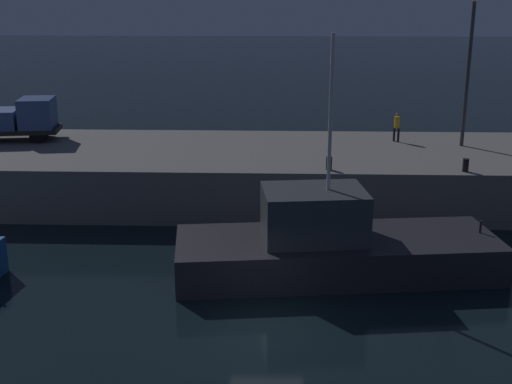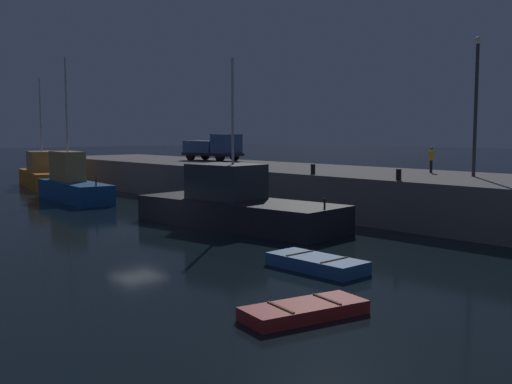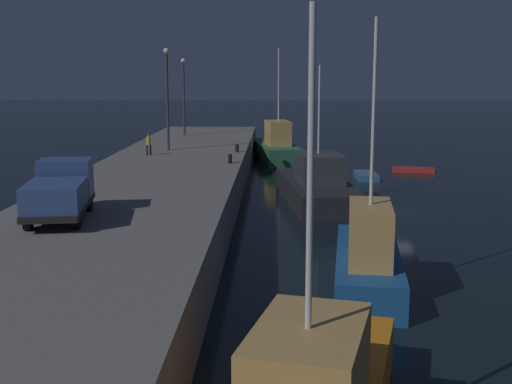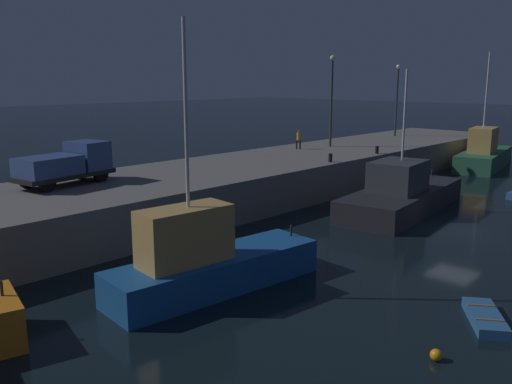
{
  "view_description": "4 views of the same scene",
  "coord_description": "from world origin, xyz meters",
  "px_view_note": "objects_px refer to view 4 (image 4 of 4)",
  "views": [
    {
      "loc": [
        0.36,
        -18.82,
        10.24
      ],
      "look_at": [
        -0.71,
        10.57,
        1.46
      ],
      "focal_mm": 46.21,
      "sensor_mm": 36.0,
      "label": 1
    },
    {
      "loc": [
        27.75,
        -16.64,
        5.14
      ],
      "look_at": [
        -2.25,
        10.35,
        1.15
      ],
      "focal_mm": 43.33,
      "sensor_mm": 36.0,
      "label": 2
    },
    {
      "loc": [
        -40.98,
        7.41,
        8.63
      ],
      "look_at": [
        -1.25,
        8.67,
        1.35
      ],
      "focal_mm": 46.34,
      "sensor_mm": 36.0,
      "label": 3
    },
    {
      "loc": [
        -28.93,
        -11.86,
        8.41
      ],
      "look_at": [
        -6.08,
        9.63,
        1.84
      ],
      "focal_mm": 37.98,
      "sensor_mm": 36.0,
      "label": 4
    }
  ],
  "objects_px": {
    "fishing_trawler_red": "(484,155)",
    "fishing_boat_blue": "(401,194)",
    "rowboat_white_mid": "(485,318)",
    "fishing_boat_white": "(208,262)",
    "bollard_west": "(377,150)",
    "bollard_central": "(330,158)",
    "lamp_post_east": "(397,94)",
    "dockworker": "(298,138)",
    "lamp_post_west": "(332,94)",
    "utility_truck": "(67,164)",
    "mooring_buoy_near": "(436,355)"
  },
  "relations": [
    {
      "from": "bollard_central",
      "to": "mooring_buoy_near",
      "type": "bearing_deg",
      "value": -136.36
    },
    {
      "from": "bollard_central",
      "to": "lamp_post_west",
      "type": "bearing_deg",
      "value": 35.68
    },
    {
      "from": "fishing_boat_blue",
      "to": "lamp_post_west",
      "type": "xyz_separation_m",
      "value": [
        7.67,
        11.16,
        6.05
      ]
    },
    {
      "from": "fishing_boat_blue",
      "to": "lamp_post_west",
      "type": "distance_m",
      "value": 14.83
    },
    {
      "from": "fishing_trawler_red",
      "to": "bollard_central",
      "type": "bearing_deg",
      "value": 171.68
    },
    {
      "from": "mooring_buoy_near",
      "to": "bollard_central",
      "type": "xyz_separation_m",
      "value": [
        16.84,
        16.06,
        2.69
      ]
    },
    {
      "from": "fishing_boat_white",
      "to": "lamp_post_west",
      "type": "distance_m",
      "value": 28.67
    },
    {
      "from": "lamp_post_east",
      "to": "bollard_west",
      "type": "xyz_separation_m",
      "value": [
        -13.36,
        -5.85,
        -3.99
      ]
    },
    {
      "from": "rowboat_white_mid",
      "to": "fishing_boat_white",
      "type": "bearing_deg",
      "value": 116.89
    },
    {
      "from": "fishing_boat_blue",
      "to": "dockworker",
      "type": "distance_m",
      "value": 13.05
    },
    {
      "from": "fishing_trawler_red",
      "to": "dockworker",
      "type": "bearing_deg",
      "value": 150.99
    },
    {
      "from": "fishing_boat_white",
      "to": "lamp_post_west",
      "type": "relative_size",
      "value": 1.36
    },
    {
      "from": "fishing_boat_white",
      "to": "mooring_buoy_near",
      "type": "height_order",
      "value": "fishing_boat_white"
    },
    {
      "from": "utility_truck",
      "to": "rowboat_white_mid",
      "type": "bearing_deg",
      "value": -79.96
    },
    {
      "from": "bollard_west",
      "to": "bollard_central",
      "type": "height_order",
      "value": "bollard_central"
    },
    {
      "from": "bollard_west",
      "to": "fishing_trawler_red",
      "type": "bearing_deg",
      "value": -11.36
    },
    {
      "from": "dockworker",
      "to": "bollard_central",
      "type": "relative_size",
      "value": 2.62
    },
    {
      "from": "fishing_boat_white",
      "to": "rowboat_white_mid",
      "type": "xyz_separation_m",
      "value": [
        4.72,
        -9.3,
        -1.05
      ]
    },
    {
      "from": "fishing_trawler_red",
      "to": "lamp_post_east",
      "type": "relative_size",
      "value": 1.61
    },
    {
      "from": "utility_truck",
      "to": "dockworker",
      "type": "bearing_deg",
      "value": 1.09
    },
    {
      "from": "lamp_post_east",
      "to": "bollard_west",
      "type": "height_order",
      "value": "lamp_post_east"
    },
    {
      "from": "lamp_post_east",
      "to": "rowboat_white_mid",
      "type": "bearing_deg",
      "value": -146.19
    },
    {
      "from": "mooring_buoy_near",
      "to": "bollard_central",
      "type": "distance_m",
      "value": 23.43
    },
    {
      "from": "fishing_trawler_red",
      "to": "fishing_boat_blue",
      "type": "relative_size",
      "value": 0.93
    },
    {
      "from": "rowboat_white_mid",
      "to": "fishing_trawler_red",
      "type": "bearing_deg",
      "value": 21.05
    },
    {
      "from": "bollard_west",
      "to": "fishing_boat_white",
      "type": "bearing_deg",
      "value": -164.36
    },
    {
      "from": "utility_truck",
      "to": "bollard_central",
      "type": "distance_m",
      "value": 18.03
    },
    {
      "from": "dockworker",
      "to": "bollard_central",
      "type": "distance_m",
      "value": 7.49
    },
    {
      "from": "bollard_central",
      "to": "dockworker",
      "type": "bearing_deg",
      "value": 56.7
    },
    {
      "from": "bollard_central",
      "to": "bollard_west",
      "type": "bearing_deg",
      "value": -0.95
    },
    {
      "from": "fishing_boat_blue",
      "to": "mooring_buoy_near",
      "type": "bearing_deg",
      "value": -148.35
    },
    {
      "from": "fishing_boat_white",
      "to": "dockworker",
      "type": "relative_size",
      "value": 6.68
    },
    {
      "from": "fishing_boat_white",
      "to": "bollard_central",
      "type": "xyz_separation_m",
      "value": [
        17.86,
        6.83,
        1.65
      ]
    },
    {
      "from": "rowboat_white_mid",
      "to": "utility_truck",
      "type": "relative_size",
      "value": 0.5
    },
    {
      "from": "rowboat_white_mid",
      "to": "lamp_post_east",
      "type": "height_order",
      "value": "lamp_post_east"
    },
    {
      "from": "fishing_boat_white",
      "to": "lamp_post_east",
      "type": "bearing_deg",
      "value": 18.6
    },
    {
      "from": "lamp_post_west",
      "to": "rowboat_white_mid",
      "type": "bearing_deg",
      "value": -133.78
    },
    {
      "from": "fishing_boat_white",
      "to": "lamp_post_east",
      "type": "distance_m",
      "value": 39.85
    },
    {
      "from": "bollard_west",
      "to": "bollard_central",
      "type": "xyz_separation_m",
      "value": [
        -6.18,
        0.1,
        0.01
      ]
    },
    {
      "from": "fishing_trawler_red",
      "to": "fishing_boat_blue",
      "type": "xyz_separation_m",
      "value": [
        -21.1,
        -2.79,
        -0.17
      ]
    },
    {
      "from": "lamp_post_west",
      "to": "bollard_central",
      "type": "relative_size",
      "value": 12.87
    },
    {
      "from": "mooring_buoy_near",
      "to": "lamp_post_west",
      "type": "xyz_separation_m",
      "value": [
        24.26,
        21.39,
        6.96
      ]
    },
    {
      "from": "utility_truck",
      "to": "bollard_central",
      "type": "xyz_separation_m",
      "value": [
        17.03,
        -5.84,
        -0.86
      ]
    },
    {
      "from": "fishing_boat_white",
      "to": "bollard_central",
      "type": "bearing_deg",
      "value": 20.92
    },
    {
      "from": "fishing_boat_white",
      "to": "mooring_buoy_near",
      "type": "xyz_separation_m",
      "value": [
        1.02,
        -9.23,
        -1.04
      ]
    },
    {
      "from": "fishing_boat_white",
      "to": "bollard_west",
      "type": "bearing_deg",
      "value": 15.64
    },
    {
      "from": "fishing_trawler_red",
      "to": "fishing_boat_white",
      "type": "xyz_separation_m",
      "value": [
        -38.71,
        -3.78,
        -0.04
      ]
    },
    {
      "from": "lamp_post_east",
      "to": "utility_truck",
      "type": "distance_m",
      "value": 36.7
    },
    {
      "from": "fishing_trawler_red",
      "to": "rowboat_white_mid",
      "type": "height_order",
      "value": "fishing_trawler_red"
    },
    {
      "from": "utility_truck",
      "to": "dockworker",
      "type": "relative_size",
      "value": 3.61
    }
  ]
}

